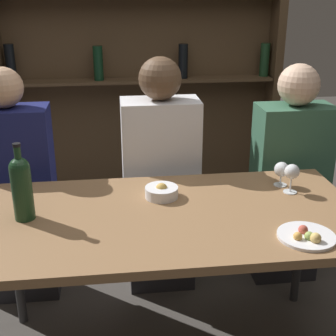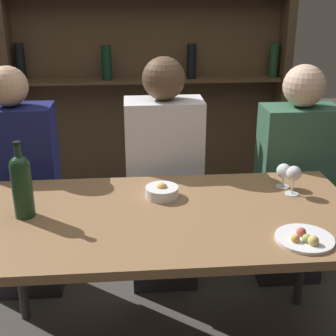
# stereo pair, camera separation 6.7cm
# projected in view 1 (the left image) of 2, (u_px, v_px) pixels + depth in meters

# --- Properties ---
(dining_table) EXTENTS (1.55, 0.79, 0.74)m
(dining_table) POSITION_uv_depth(u_px,v_px,m) (172.00, 226.00, 1.90)
(dining_table) COLOR olive
(dining_table) RESTS_ON ground_plane
(wine_rack_wall) EXTENTS (2.03, 0.21, 2.36)m
(wine_rack_wall) POSITION_uv_depth(u_px,v_px,m) (140.00, 43.00, 3.31)
(wine_rack_wall) COLOR #4C3823
(wine_rack_wall) RESTS_ON ground_plane
(wine_bottle) EXTENTS (0.08, 0.08, 0.31)m
(wine_bottle) POSITION_uv_depth(u_px,v_px,m) (22.00, 186.00, 1.79)
(wine_bottle) COLOR #19381E
(wine_bottle) RESTS_ON dining_table
(wine_glass_0) EXTENTS (0.07, 0.07, 0.11)m
(wine_glass_0) POSITION_uv_depth(u_px,v_px,m) (282.00, 170.00, 2.11)
(wine_glass_0) COLOR silver
(wine_glass_0) RESTS_ON dining_table
(wine_glass_1) EXTENTS (0.07, 0.07, 0.13)m
(wine_glass_1) POSITION_uv_depth(u_px,v_px,m) (292.00, 173.00, 2.03)
(wine_glass_1) COLOR silver
(wine_glass_1) RESTS_ON dining_table
(food_plate_0) EXTENTS (0.21, 0.21, 0.04)m
(food_plate_0) POSITION_uv_depth(u_px,v_px,m) (307.00, 236.00, 1.69)
(food_plate_0) COLOR white
(food_plate_0) RESTS_ON dining_table
(snack_bowl) EXTENTS (0.14, 0.14, 0.06)m
(snack_bowl) POSITION_uv_depth(u_px,v_px,m) (162.00, 192.00, 2.01)
(snack_bowl) COLOR white
(snack_bowl) RESTS_ON dining_table
(seated_person_left) EXTENTS (0.39, 0.22, 1.24)m
(seated_person_left) POSITION_uv_depth(u_px,v_px,m) (17.00, 196.00, 2.40)
(seated_person_left) COLOR #26262B
(seated_person_left) RESTS_ON ground_plane
(seated_person_center) EXTENTS (0.39, 0.22, 1.27)m
(seated_person_center) POSITION_uv_depth(u_px,v_px,m) (161.00, 185.00, 2.47)
(seated_person_center) COLOR #26262B
(seated_person_center) RESTS_ON ground_plane
(seated_person_right) EXTENTS (0.39, 0.22, 1.23)m
(seated_person_right) POSITION_uv_depth(u_px,v_px,m) (289.00, 182.00, 2.56)
(seated_person_right) COLOR #26262B
(seated_person_right) RESTS_ON ground_plane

